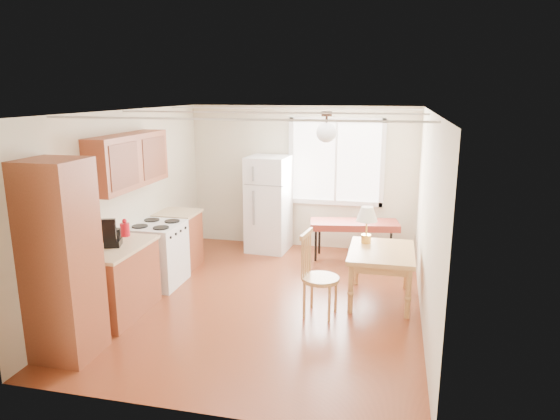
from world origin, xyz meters
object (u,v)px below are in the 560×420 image
(bench, at_px, (354,226))
(dining_table, at_px, (381,258))
(chair, at_px, (313,268))
(refrigerator, at_px, (269,204))

(bench, relative_size, dining_table, 1.33)
(chair, bearing_deg, refrigerator, 123.60)
(refrigerator, bearing_deg, dining_table, -37.39)
(bench, height_order, chair, chair)
(bench, bearing_deg, refrigerator, 162.19)
(refrigerator, xyz_separation_m, dining_table, (1.99, -1.78, -0.23))
(dining_table, xyz_separation_m, chair, (-0.81, -0.62, 0.01))
(bench, bearing_deg, dining_table, -82.14)
(refrigerator, bearing_deg, chair, -59.44)
(refrigerator, xyz_separation_m, chair, (1.18, -2.41, -0.22))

